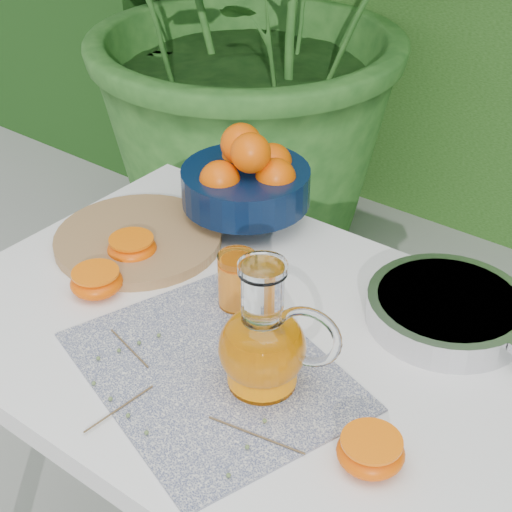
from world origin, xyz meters
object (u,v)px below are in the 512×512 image
Objects in this scene: white_table at (249,368)px; cutting_board at (138,239)px; fruit_bowl at (247,178)px; juice_pitcher at (264,344)px; saute_pan at (449,310)px.

white_table is 3.23× the size of cutting_board.
juice_pitcher reaches higher than fruit_bowl.
cutting_board reaches higher than white_table.
white_table is 0.34m from saute_pan.
white_table is 0.34m from cutting_board.
juice_pitcher is at bearing -49.16° from fruit_bowl.
fruit_bowl is (0.11, 0.20, 0.08)m from cutting_board.
cutting_board is 0.66× the size of saute_pan.
fruit_bowl is at bearing 172.25° from saute_pan.
white_table is 3.30× the size of fruit_bowl.
saute_pan is at bearing 63.50° from juice_pitcher.
fruit_bowl reaches higher than cutting_board.
juice_pitcher reaches higher than saute_pan.
white_table is at bearing -13.44° from cutting_board.
fruit_bowl reaches higher than white_table.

